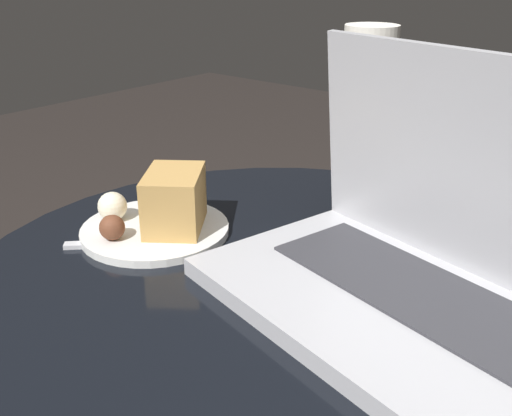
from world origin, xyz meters
TOP-DOWN VIEW (x-y plane):
  - table at (0.00, 0.00)m, footprint 0.68×0.68m
  - laptop at (0.12, 0.03)m, footprint 0.40×0.29m
  - beer_glass at (-0.02, 0.18)m, footprint 0.06×0.06m
  - snack_plate at (-0.18, -0.01)m, footprint 0.17×0.17m
  - fork at (-0.17, -0.04)m, footprint 0.13×0.13m

SIDE VIEW (x-z plane):
  - table at x=0.00m, z-range 0.12..0.69m
  - fork at x=-0.17m, z-range 0.56..0.57m
  - snack_plate at x=-0.18m, z-range 0.55..0.63m
  - laptop at x=0.12m, z-range 0.50..0.72m
  - beer_glass at x=-0.02m, z-range 0.56..0.79m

